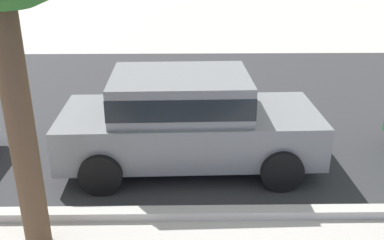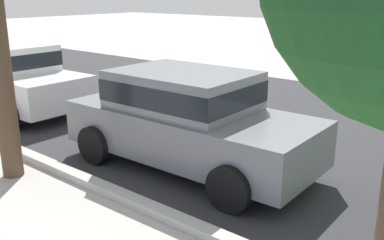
% 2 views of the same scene
% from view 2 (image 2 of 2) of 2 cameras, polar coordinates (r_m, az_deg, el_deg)
% --- Properties ---
extents(street_surface, '(60.00, 9.00, 0.01)m').
position_cam_2_polar(street_surface, '(9.37, 14.75, -1.12)').
color(street_surface, '#2D2D30').
rests_on(street_surface, ground).
extents(curb_stone, '(60.00, 0.20, 0.12)m').
position_cam_2_polar(curb_stone, '(5.80, -5.61, -11.31)').
color(curb_stone, '#B2AFA8').
rests_on(curb_stone, ground).
extents(parked_car_white, '(4.14, 2.00, 1.56)m').
position_cam_2_polar(parked_car_white, '(11.20, -22.62, 5.40)').
color(parked_car_white, silver).
rests_on(parked_car_white, ground).
extents(parked_car_grey, '(4.14, 2.00, 1.56)m').
position_cam_2_polar(parked_car_grey, '(6.93, -0.58, 0.45)').
color(parked_car_grey, slate).
rests_on(parked_car_grey, ground).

